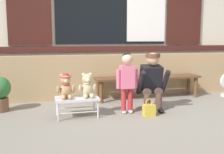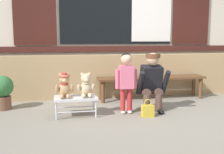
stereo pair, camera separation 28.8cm
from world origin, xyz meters
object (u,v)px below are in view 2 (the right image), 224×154
(potted_plant, at_px, (2,90))
(wooden_bench_long, at_px, (151,80))
(teddy_bear_with_hat, at_px, (65,86))
(adult_crouching, at_px, (152,82))
(small_display_bench, at_px, (76,99))
(handbag_on_ground, at_px, (148,111))
(child_standing, at_px, (126,76))
(teddy_bear_plain, at_px, (86,86))

(potted_plant, bearing_deg, wooden_bench_long, 5.67)
(teddy_bear_with_hat, xyz_separation_m, adult_crouching, (1.39, 0.06, 0.01))
(teddy_bear_with_hat, xyz_separation_m, potted_plant, (-1.00, 0.62, -0.15))
(small_display_bench, height_order, handbag_on_ground, small_display_bench)
(adult_crouching, height_order, handbag_on_ground, adult_crouching)
(small_display_bench, bearing_deg, child_standing, 0.83)
(child_standing, height_order, potted_plant, child_standing)
(teddy_bear_with_hat, distance_m, adult_crouching, 1.39)
(wooden_bench_long, distance_m, teddy_bear_plain, 1.62)
(wooden_bench_long, xyz_separation_m, teddy_bear_plain, (-1.35, -0.89, 0.09))
(child_standing, bearing_deg, small_display_bench, -179.17)
(teddy_bear_plain, relative_size, child_standing, 0.38)
(teddy_bear_plain, bearing_deg, wooden_bench_long, 33.38)
(handbag_on_ground, bearing_deg, wooden_bench_long, 68.47)
(wooden_bench_long, relative_size, small_display_bench, 3.28)
(potted_plant, bearing_deg, teddy_bear_with_hat, -31.86)
(small_display_bench, xyz_separation_m, adult_crouching, (1.23, 0.06, 0.21))
(teddy_bear_with_hat, bearing_deg, handbag_on_ground, -11.34)
(handbag_on_ground, bearing_deg, teddy_bear_plain, 164.85)
(adult_crouching, xyz_separation_m, handbag_on_ground, (-0.17, -0.30, -0.38))
(small_display_bench, bearing_deg, adult_crouching, 2.81)
(small_display_bench, height_order, adult_crouching, adult_crouching)
(wooden_bench_long, distance_m, child_standing, 1.16)
(potted_plant, bearing_deg, small_display_bench, -28.28)
(wooden_bench_long, relative_size, teddy_bear_plain, 5.78)
(teddy_bear_with_hat, relative_size, handbag_on_ground, 1.34)
(wooden_bench_long, bearing_deg, teddy_bear_plain, -146.62)
(handbag_on_ground, bearing_deg, potted_plant, 158.68)
(wooden_bench_long, distance_m, adult_crouching, 0.88)
(teddy_bear_with_hat, distance_m, child_standing, 0.96)
(child_standing, relative_size, handbag_on_ground, 3.52)
(child_standing, bearing_deg, adult_crouching, 6.35)
(small_display_bench, xyz_separation_m, potted_plant, (-1.16, 0.63, 0.06))
(teddy_bear_with_hat, bearing_deg, wooden_bench_long, 28.03)
(adult_crouching, distance_m, handbag_on_ground, 0.52)
(child_standing, relative_size, adult_crouching, 1.01)
(teddy_bear_with_hat, xyz_separation_m, handbag_on_ground, (1.22, -0.25, -0.38))
(wooden_bench_long, relative_size, adult_crouching, 2.21)
(wooden_bench_long, relative_size, handbag_on_ground, 7.72)
(teddy_bear_with_hat, bearing_deg, potted_plant, 148.14)
(wooden_bench_long, bearing_deg, potted_plant, -174.33)
(wooden_bench_long, distance_m, small_display_bench, 1.76)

